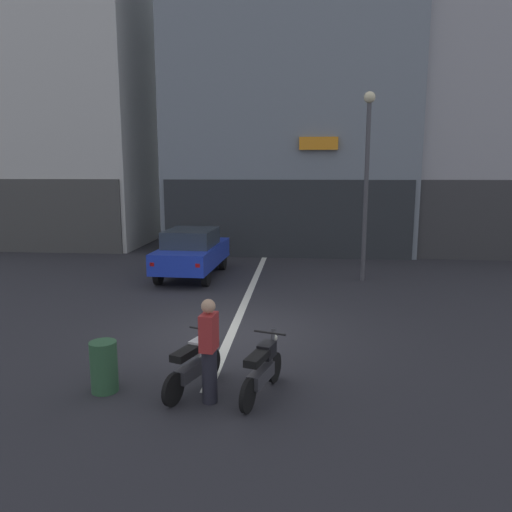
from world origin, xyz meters
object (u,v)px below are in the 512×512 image
car_blue_crossing_near (192,251)px  motorcycle_black_row_left_mid (262,369)px  trash_bin (104,367)px  motorcycle_white_row_leftmost (194,364)px  street_lamp (367,166)px  person_by_motorcycles (209,350)px

car_blue_crossing_near → motorcycle_black_row_left_mid: bearing=-70.3°
trash_bin → motorcycle_white_row_leftmost: bearing=6.8°
car_blue_crossing_near → trash_bin: 8.71m
street_lamp → motorcycle_black_row_left_mid: (-2.62, -8.59, -3.25)m
car_blue_crossing_near → motorcycle_black_row_left_mid: car_blue_crossing_near is taller
motorcycle_white_row_leftmost → trash_bin: bearing=-173.2°
car_blue_crossing_near → person_by_motorcycles: size_ratio=2.50×
street_lamp → motorcycle_white_row_leftmost: street_lamp is taller
street_lamp → trash_bin: street_lamp is taller
car_blue_crossing_near → motorcycle_black_row_left_mid: 9.14m
motorcycle_black_row_left_mid → trash_bin: motorcycle_black_row_left_mid is taller
motorcycle_white_row_leftmost → person_by_motorcycles: (0.34, -0.39, 0.40)m
car_blue_crossing_near → motorcycle_white_row_leftmost: size_ratio=2.62×
motorcycle_black_row_left_mid → trash_bin: (-2.60, -0.09, -0.03)m
motorcycle_white_row_leftmost → motorcycle_black_row_left_mid: bearing=-4.3°
motorcycle_white_row_leftmost → street_lamp: bearing=66.1°
person_by_motorcycles → motorcycle_black_row_left_mid: bearing=20.6°
motorcycle_white_row_leftmost → person_by_motorcycles: 0.65m
motorcycle_black_row_left_mid → car_blue_crossing_near: bearing=109.7°
motorcycle_white_row_leftmost → person_by_motorcycles: bearing=-49.0°
car_blue_crossing_near → trash_bin: (0.49, -8.68, -0.46)m
person_by_motorcycles → trash_bin: size_ratio=1.96×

